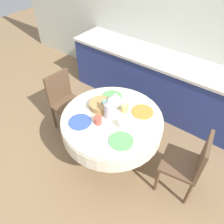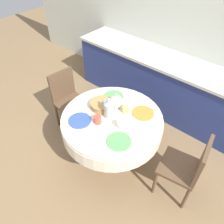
{
  "view_description": "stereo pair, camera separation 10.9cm",
  "coord_description": "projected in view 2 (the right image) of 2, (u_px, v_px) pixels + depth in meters",
  "views": [
    {
      "loc": [
        1.07,
        -1.4,
        2.47
      ],
      "look_at": [
        0.0,
        0.0,
        0.84
      ],
      "focal_mm": 35.0,
      "sensor_mm": 36.0,
      "label": 1
    },
    {
      "loc": [
        1.15,
        -1.33,
        2.47
      ],
      "look_at": [
        0.0,
        0.0,
        0.84
      ],
      "focal_mm": 35.0,
      "sensor_mm": 36.0,
      "label": 2
    }
  ],
  "objects": [
    {
      "name": "cup_far_left",
      "position": [
        107.0,
        105.0,
        2.54
      ],
      "size": [
        0.09,
        0.09,
        0.09
      ],
      "primitive_type": "cylinder",
      "color": "#5BA39E",
      "rests_on": "dining_table"
    },
    {
      "name": "chair_left",
      "position": [
        187.0,
        167.0,
        2.28
      ],
      "size": [
        0.46,
        0.46,
        0.89
      ],
      "rotation": [
        0.0,
        0.0,
        -4.54
      ],
      "color": "brown",
      "rests_on": "ground_plane"
    },
    {
      "name": "kitchen_counter",
      "position": [
        168.0,
        86.0,
        3.42
      ],
      "size": [
        3.24,
        0.64,
        0.88
      ],
      "color": "navy",
      "rests_on": "ground_plane"
    },
    {
      "name": "coffee_carafe",
      "position": [
        109.0,
        109.0,
        2.39
      ],
      "size": [
        0.11,
        0.11,
        0.26
      ],
      "color": "#B2B2B7",
      "rests_on": "dining_table"
    },
    {
      "name": "ground_plane",
      "position": [
        112.0,
        157.0,
        2.97
      ],
      "size": [
        12.0,
        12.0,
        0.0
      ],
      "primitive_type": "plane",
      "color": "#8E704C"
    },
    {
      "name": "teapot",
      "position": [
        116.0,
        101.0,
        2.52
      ],
      "size": [
        0.21,
        0.15,
        0.2
      ],
      "color": "white",
      "rests_on": "dining_table"
    },
    {
      "name": "plate_near_left",
      "position": [
        80.0,
        120.0,
        2.4
      ],
      "size": [
        0.25,
        0.25,
        0.01
      ],
      "primitive_type": "cylinder",
      "color": "#3856AD",
      "rests_on": "dining_table"
    },
    {
      "name": "cup_near_left",
      "position": [
        98.0,
        120.0,
        2.36
      ],
      "size": [
        0.09,
        0.09,
        0.09
      ],
      "primitive_type": "cylinder",
      "color": "#CC4C3D",
      "rests_on": "dining_table"
    },
    {
      "name": "plate_near_right",
      "position": [
        119.0,
        141.0,
        2.19
      ],
      "size": [
        0.25,
        0.25,
        0.01
      ],
      "primitive_type": "cylinder",
      "color": "#5BA85B",
      "rests_on": "dining_table"
    },
    {
      "name": "cup_near_right",
      "position": [
        121.0,
        124.0,
        2.31
      ],
      "size": [
        0.09,
        0.09,
        0.09
      ],
      "primitive_type": "cylinder",
      "color": "white",
      "rests_on": "dining_table"
    },
    {
      "name": "plate_far_left",
      "position": [
        114.0,
        97.0,
        2.71
      ],
      "size": [
        0.25,
        0.25,
        0.01
      ],
      "primitive_type": "cylinder",
      "color": "#5BA85B",
      "rests_on": "dining_table"
    },
    {
      "name": "bread_basket",
      "position": [
        102.0,
        105.0,
        2.56
      ],
      "size": [
        0.27,
        0.27,
        0.07
      ],
      "primitive_type": "cylinder",
      "color": "#AD844C",
      "rests_on": "dining_table"
    },
    {
      "name": "chair_right",
      "position": [
        68.0,
        98.0,
        3.12
      ],
      "size": [
        0.44,
        0.44,
        0.89
      ],
      "rotation": [
        0.0,
        0.0,
        -1.67
      ],
      "color": "brown",
      "rests_on": "ground_plane"
    },
    {
      "name": "dining_table",
      "position": [
        112.0,
        125.0,
        2.54
      ],
      "size": [
        1.16,
        1.16,
        0.76
      ],
      "color": "brown",
      "rests_on": "ground_plane"
    },
    {
      "name": "plate_far_right",
      "position": [
        143.0,
        113.0,
        2.49
      ],
      "size": [
        0.25,
        0.25,
        0.01
      ],
      "primitive_type": "cylinder",
      "color": "orange",
      "rests_on": "dining_table"
    },
    {
      "name": "wall_back",
      "position": [
        191.0,
        25.0,
        3.02
      ],
      "size": [
        7.0,
        0.05,
        2.6
      ],
      "color": "beige",
      "rests_on": "ground_plane"
    },
    {
      "name": "cup_far_right",
      "position": [
        125.0,
        109.0,
        2.49
      ],
      "size": [
        0.09,
        0.09,
        0.09
      ],
      "primitive_type": "cylinder",
      "color": "#DBB766",
      "rests_on": "dining_table"
    }
  ]
}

